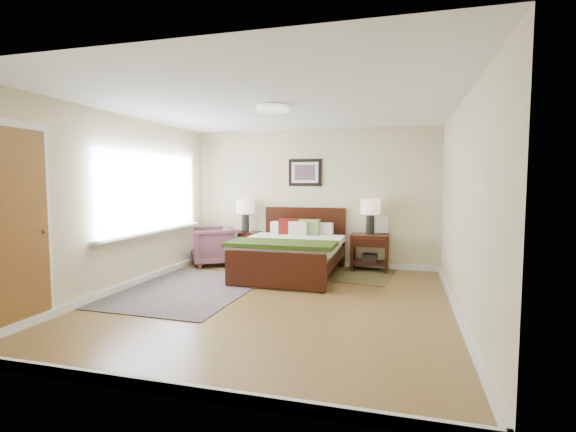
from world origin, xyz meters
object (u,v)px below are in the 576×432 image
object	(u,v)px
lamp_left	(245,209)
rug_persian	(188,289)
bed	(292,246)
lamp_right	(370,210)
nightstand_right	(370,249)
nightstand_left	(245,238)
armchair	(213,246)

from	to	relation	value
lamp_left	rug_persian	xyz separation A→B (m)	(-0.09, -2.04, -1.03)
bed	lamp_right	size ratio (longest dim) A/B	3.22
nightstand_right	bed	bearing A→B (deg)	-149.24
bed	rug_persian	distance (m)	1.84
lamp_left	lamp_right	world-z (taller)	lamp_right
nightstand_right	rug_persian	size ratio (longest dim) A/B	0.26
nightstand_right	rug_persian	bearing A→B (deg)	-139.98
bed	nightstand_right	distance (m)	1.41
bed	lamp_right	distance (m)	1.53
nightstand_right	nightstand_left	bearing A→B (deg)	-179.82
nightstand_right	lamp_left	size ratio (longest dim) A/B	1.05
lamp_right	bed	bearing A→B (deg)	-148.76
nightstand_right	rug_persian	distance (m)	3.17
lamp_right	lamp_left	bearing A→B (deg)	180.00
lamp_right	nightstand_right	bearing A→B (deg)	-90.00
lamp_right	nightstand_left	bearing A→B (deg)	-179.48
nightstand_left	nightstand_right	world-z (taller)	nightstand_right
bed	nightstand_left	size ratio (longest dim) A/B	3.24
nightstand_left	nightstand_right	xyz separation A→B (m)	(2.32, 0.01, -0.09)
nightstand_left	lamp_left	xyz separation A→B (m)	(-0.00, 0.02, 0.55)
nightstand_right	lamp_right	distance (m)	0.68
nightstand_left	lamp_left	distance (m)	0.55
nightstand_left	rug_persian	world-z (taller)	nightstand_left
lamp_right	armchair	world-z (taller)	lamp_right
nightstand_left	nightstand_right	distance (m)	2.32
lamp_right	rug_persian	distance (m)	3.33
bed	nightstand_left	bearing A→B (deg)	147.08
nightstand_right	lamp_left	world-z (taller)	lamp_left
lamp_right	rug_persian	bearing A→B (deg)	-139.78
lamp_right	rug_persian	world-z (taller)	lamp_right
bed	rug_persian	world-z (taller)	bed
nightstand_left	bed	bearing A→B (deg)	-32.92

